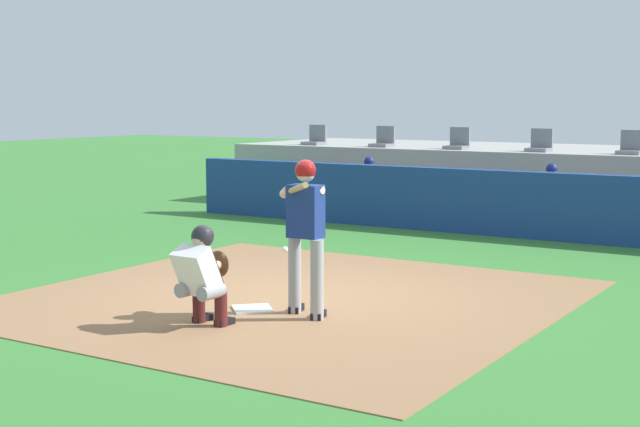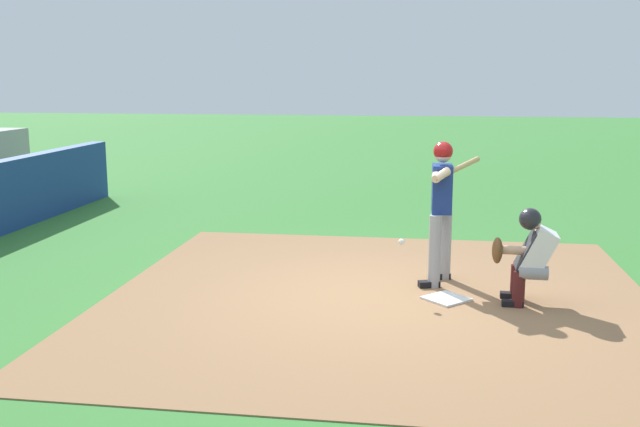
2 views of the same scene
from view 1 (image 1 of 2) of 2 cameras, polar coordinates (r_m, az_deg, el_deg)
name	(u,v)px [view 1 (image 1 of 2)]	position (r m, az deg, el deg)	size (l,w,h in m)	color
ground_plane	(290,299)	(11.49, -1.86, -5.32)	(80.00, 80.00, 0.00)	#387A33
dirt_infield	(290,298)	(11.49, -1.86, -5.29)	(6.40, 6.40, 0.01)	#936B47
home_plate	(252,309)	(10.85, -4.23, -5.95)	(0.44, 0.44, 0.02)	white
batter_at_plate	(305,227)	(10.34, -0.95, -0.87)	(0.72, 0.74, 1.80)	#99999E
catcher_crouched	(203,272)	(10.04, -7.29, -3.64)	(0.49, 1.81, 1.13)	gray
dugout_wall	(487,202)	(17.11, 10.37, 0.69)	(13.00, 0.30, 1.20)	navy
dugout_bench	(506,217)	(18.08, 11.52, -0.20)	(11.80, 0.44, 0.45)	olive
dugout_player_0	(366,187)	(19.16, 2.89, 1.69)	(0.49, 0.70, 1.30)	#939399
dugout_player_1	(549,197)	(17.59, 14.07, 1.01)	(0.49, 0.70, 1.30)	#939399
stands_platform	(561,180)	(21.23, 14.78, 2.06)	(15.00, 4.40, 1.40)	#9E9E99
stadium_seat_0	(315,139)	(22.14, -0.30, 4.65)	(0.46, 0.46, 0.48)	slate
stadium_seat_1	(383,141)	(21.21, 3.96, 4.53)	(0.46, 0.46, 0.48)	slate
stadium_seat_2	(458,143)	(20.40, 8.58, 4.37)	(0.46, 0.46, 0.48)	slate
stadium_seat_3	(540,145)	(19.73, 13.54, 4.16)	(0.46, 0.46, 0.48)	slate
stadium_seat_4	(631,148)	(19.23, 18.80, 3.91)	(0.46, 0.46, 0.48)	slate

